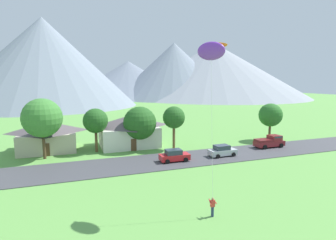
{
  "coord_description": "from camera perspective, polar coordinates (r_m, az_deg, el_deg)",
  "views": [
    {
      "loc": [
        -8.56,
        -5.55,
        11.3
      ],
      "look_at": [
        1.24,
        21.79,
        7.1
      ],
      "focal_mm": 28.95,
      "sensor_mm": 36.0,
      "label": 1
    }
  ],
  "objects": [
    {
      "name": "road_strip",
      "position": [
        37.94,
        -5.85,
        -9.08
      ],
      "size": [
        160.0,
        7.99,
        0.08
      ],
      "primitive_type": "cube",
      "color": "#424247",
      "rests_on": "ground"
    },
    {
      "name": "mountain_west_ridge",
      "position": [
        193.13,
        9.56,
        10.24
      ],
      "size": [
        126.13,
        126.13,
        36.9
      ],
      "primitive_type": "cone",
      "color": "#8E939E",
      "rests_on": "ground"
    },
    {
      "name": "mountain_east_ridge",
      "position": [
        188.82,
        -8.34,
        8.44
      ],
      "size": [
        84.92,
        84.92,
        24.6
      ],
      "primitive_type": "cone",
      "color": "slate",
      "rests_on": "ground"
    },
    {
      "name": "mountain_far_west_ridge",
      "position": [
        136.1,
        -24.66,
        11.01
      ],
      "size": [
        81.64,
        81.64,
        39.28
      ],
      "primitive_type": "cone",
      "color": "gray",
      "rests_on": "ground"
    },
    {
      "name": "mountain_central_ridge",
      "position": [
        178.16,
        1.26,
        10.31
      ],
      "size": [
        77.99,
        77.99,
        35.56
      ],
      "primitive_type": "cone",
      "color": "gray",
      "rests_on": "ground"
    },
    {
      "name": "house_leftmost",
      "position": [
        47.93,
        -8.29,
        -2.15
      ],
      "size": [
        10.43,
        8.52,
        5.29
      ],
      "color": "silver",
      "rests_on": "ground"
    },
    {
      "name": "house_left_center",
      "position": [
        48.46,
        -23.96,
        -3.0
      ],
      "size": [
        9.23,
        8.32,
        4.76
      ],
      "color": "beige",
      "rests_on": "ground"
    },
    {
      "name": "tree_near_left",
      "position": [
        44.66,
        -5.95,
        -0.66
      ],
      "size": [
        5.45,
        5.45,
        7.17
      ],
      "color": "brown",
      "rests_on": "ground"
    },
    {
      "name": "tree_center",
      "position": [
        44.34,
        -15.02,
        -0.2
      ],
      "size": [
        3.92,
        3.92,
        7.02
      ],
      "color": "brown",
      "rests_on": "ground"
    },
    {
      "name": "tree_right_of_center",
      "position": [
        54.89,
        20.77,
        0.97
      ],
      "size": [
        4.4,
        4.4,
        7.1
      ],
      "color": "brown",
      "rests_on": "ground"
    },
    {
      "name": "tree_near_right",
      "position": [
        44.48,
        1.25,
        0.48
      ],
      "size": [
        3.66,
        3.66,
        7.19
      ],
      "color": "brown",
      "rests_on": "ground"
    },
    {
      "name": "tree_far_right",
      "position": [
        42.76,
        -24.97,
        0.39
      ],
      "size": [
        5.62,
        5.62,
        8.87
      ],
      "color": "#4C3823",
      "rests_on": "ground"
    },
    {
      "name": "parked_car_red_west_end",
      "position": [
        38.46,
        1.32,
        -7.52
      ],
      "size": [
        4.24,
        2.16,
        1.68
      ],
      "color": "red",
      "rests_on": "road_strip"
    },
    {
      "name": "parked_car_silver_mid_west",
      "position": [
        41.82,
        11.35,
        -6.39
      ],
      "size": [
        4.25,
        2.17,
        1.68
      ],
      "color": "#B7BCC1",
      "rests_on": "road_strip"
    },
    {
      "name": "pickup_truck_maroon_west_side",
      "position": [
        49.52,
        20.64,
        -4.25
      ],
      "size": [
        5.22,
        2.36,
        1.99
      ],
      "color": "maroon",
      "rests_on": "road_strip"
    },
    {
      "name": "kite_flyer_with_kite",
      "position": [
        24.01,
        9.09,
        13.33
      ],
      "size": [
        2.4,
        3.81,
        14.68
      ],
      "color": "navy",
      "rests_on": "ground"
    }
  ]
}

